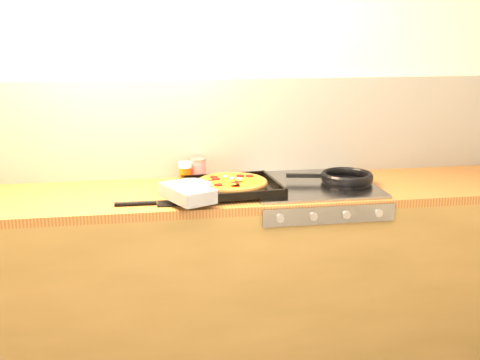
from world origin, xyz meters
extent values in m
plane|color=beige|center=(0.00, 1.40, 1.25)|extent=(3.20, 0.00, 3.20)
cube|color=white|center=(0.00, 1.39, 1.15)|extent=(3.20, 0.02, 0.50)
cube|color=olive|center=(0.00, 1.10, 0.43)|extent=(3.20, 0.60, 0.86)
cube|color=olive|center=(0.00, 1.10, 0.88)|extent=(3.20, 0.60, 0.04)
cube|color=gray|center=(0.45, 0.80, 0.85)|extent=(0.60, 0.03, 0.08)
cylinder|color=#A5A5AA|center=(0.23, 0.78, 0.85)|extent=(0.04, 0.02, 0.04)
cylinder|color=#A5A5AA|center=(0.38, 0.78, 0.85)|extent=(0.04, 0.02, 0.04)
cylinder|color=#A5A5AA|center=(0.53, 0.78, 0.85)|extent=(0.04, 0.02, 0.04)
cylinder|color=#A5A5AA|center=(0.67, 0.78, 0.85)|extent=(0.04, 0.02, 0.04)
cube|color=gray|center=(0.45, 1.10, 0.91)|extent=(0.60, 0.56, 0.02)
cube|color=black|center=(0.06, 1.04, 0.92)|extent=(0.45, 0.41, 0.01)
cube|color=black|center=(0.04, 1.22, 0.94)|extent=(0.42, 0.05, 0.02)
cube|color=black|center=(0.07, 0.87, 0.94)|extent=(0.42, 0.05, 0.02)
cube|color=black|center=(0.26, 1.06, 0.94)|extent=(0.04, 0.37, 0.02)
cube|color=black|center=(-0.15, 1.03, 0.94)|extent=(0.04, 0.37, 0.02)
cylinder|color=brown|center=(0.06, 1.04, 0.94)|extent=(0.34, 0.34, 0.02)
torus|color=brown|center=(0.06, 1.04, 0.95)|extent=(0.36, 0.36, 0.03)
cylinder|color=orange|center=(0.06, 1.04, 0.95)|extent=(0.30, 0.30, 0.01)
cylinder|color=maroon|center=(0.09, 1.03, 0.96)|extent=(0.04, 0.04, 0.01)
cylinder|color=maroon|center=(-0.02, 1.12, 0.96)|extent=(0.04, 0.04, 0.01)
cylinder|color=maroon|center=(0.06, 0.95, 0.96)|extent=(0.04, 0.04, 0.01)
cylinder|color=maroon|center=(-0.05, 1.05, 0.96)|extent=(0.04, 0.04, 0.01)
cylinder|color=maroon|center=(0.11, 1.13, 0.96)|extent=(0.04, 0.04, 0.01)
cylinder|color=maroon|center=(0.07, 1.09, 0.96)|extent=(0.04, 0.04, 0.01)
cylinder|color=maroon|center=(-0.02, 0.98, 0.96)|extent=(0.04, 0.04, 0.01)
cylinder|color=maroon|center=(0.15, 1.12, 0.96)|extent=(0.04, 0.04, 0.01)
cylinder|color=maroon|center=(0.06, 0.95, 0.96)|extent=(0.04, 0.04, 0.01)
cylinder|color=maroon|center=(0.06, 0.99, 0.96)|extent=(0.04, 0.04, 0.01)
cylinder|color=maroon|center=(-0.01, 1.08, 0.96)|extent=(0.04, 0.04, 0.01)
ellipsoid|color=orange|center=(-0.02, 1.02, 0.96)|extent=(0.03, 0.02, 0.01)
ellipsoid|color=orange|center=(-0.05, 1.03, 0.96)|extent=(0.03, 0.02, 0.01)
ellipsoid|color=orange|center=(0.04, 1.09, 0.96)|extent=(0.03, 0.02, 0.01)
ellipsoid|color=orange|center=(0.03, 1.13, 0.96)|extent=(0.03, 0.02, 0.01)
ellipsoid|color=orange|center=(0.05, 0.97, 0.96)|extent=(0.03, 0.02, 0.01)
ellipsoid|color=orange|center=(0.09, 1.03, 0.96)|extent=(0.03, 0.02, 0.01)
ellipsoid|color=orange|center=(0.08, 1.05, 0.96)|extent=(0.03, 0.02, 0.01)
ellipsoid|color=orange|center=(-0.02, 1.01, 0.96)|extent=(0.03, 0.02, 0.01)
ellipsoid|color=orange|center=(0.06, 1.12, 0.96)|extent=(0.03, 0.02, 0.01)
ellipsoid|color=silver|center=(0.04, 1.13, 0.96)|extent=(0.03, 0.03, 0.01)
ellipsoid|color=silver|center=(0.06, 1.09, 0.96)|extent=(0.03, 0.03, 0.01)
ellipsoid|color=silver|center=(0.09, 1.07, 0.96)|extent=(0.03, 0.03, 0.01)
cube|color=black|center=(-0.16, 0.87, 0.96)|extent=(0.24, 0.29, 0.06)
ellipsoid|color=black|center=(-0.13, 0.99, 0.96)|extent=(0.16, 0.16, 0.06)
cylinder|color=black|center=(-0.09, 0.91, 0.96)|extent=(0.09, 0.12, 0.06)
cylinder|color=black|center=(0.63, 1.08, 0.92)|extent=(0.28, 0.28, 0.01)
torus|color=black|center=(0.63, 1.08, 0.94)|extent=(0.30, 0.30, 0.03)
cube|color=black|center=(0.43, 1.12, 0.95)|extent=(0.18, 0.06, 0.02)
cylinder|color=#A90D1C|center=(-0.08, 1.29, 0.96)|extent=(0.09, 0.09, 0.10)
cylinder|color=#B2B2B7|center=(-0.08, 1.29, 1.01)|extent=(0.09, 0.09, 0.01)
cylinder|color=#B2B2B7|center=(-0.08, 1.29, 0.90)|extent=(0.09, 0.09, 0.01)
cylinder|color=#CE530C|center=(-0.15, 1.25, 0.94)|extent=(0.07, 0.07, 0.08)
cylinder|color=silver|center=(-0.15, 1.25, 0.99)|extent=(0.07, 0.07, 0.03)
cylinder|color=olive|center=(0.04, 1.24, 0.91)|extent=(0.26, 0.07, 0.02)
ellipsoid|color=olive|center=(0.18, 1.27, 0.91)|extent=(0.06, 0.05, 0.02)
cube|color=black|center=(-0.24, 0.90, 0.90)|extent=(0.10, 0.09, 0.01)
cylinder|color=black|center=(-0.39, 0.91, 0.91)|extent=(0.18, 0.02, 0.02)
camera|label=1|loc=(-0.32, -1.45, 1.61)|focal=42.00mm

